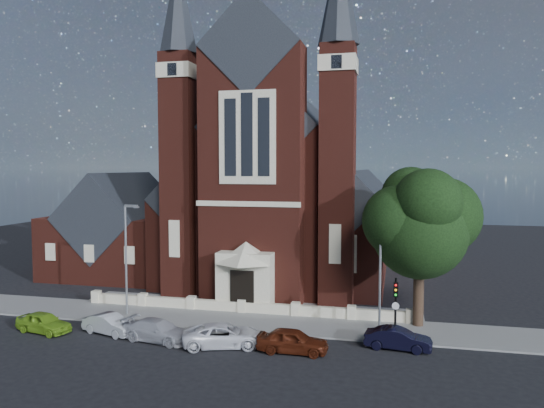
# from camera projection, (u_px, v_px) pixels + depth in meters

# --- Properties ---
(ground) EXTENTS (120.00, 120.00, 0.00)m
(ground) POSITION_uv_depth(u_px,v_px,m) (269.00, 288.00, 47.35)
(ground) COLOR black
(ground) RESTS_ON ground
(pavement_strip) EXTENTS (60.00, 5.00, 0.12)m
(pavement_strip) POSITION_uv_depth(u_px,v_px,m) (234.00, 321.00, 37.15)
(pavement_strip) COLOR gray
(pavement_strip) RESTS_ON ground
(forecourt_paving) EXTENTS (26.00, 3.00, 0.14)m
(forecourt_paving) POSITION_uv_depth(u_px,v_px,m) (250.00, 306.00, 41.03)
(forecourt_paving) COLOR gray
(forecourt_paving) RESTS_ON ground
(forecourt_wall) EXTENTS (24.00, 0.40, 0.90)m
(forecourt_wall) POSITION_uv_depth(u_px,v_px,m) (242.00, 313.00, 39.09)
(forecourt_wall) COLOR beige
(forecourt_wall) RESTS_ON ground
(church) EXTENTS (20.01, 34.90, 29.20)m
(church) POSITION_uv_depth(u_px,v_px,m) (287.00, 192.00, 54.50)
(church) COLOR #521E15
(church) RESTS_ON ground
(parish_hall) EXTENTS (12.00, 12.20, 10.24)m
(parish_hall) POSITION_uv_depth(u_px,v_px,m) (123.00, 234.00, 53.64)
(parish_hall) COLOR #521E15
(parish_hall) RESTS_ON ground
(street_tree) EXTENTS (6.40, 6.60, 10.70)m
(street_tree) POSITION_uv_depth(u_px,v_px,m) (422.00, 225.00, 34.96)
(street_tree) COLOR black
(street_tree) RESTS_ON ground
(street_lamp_left) EXTENTS (1.16, 0.22, 8.09)m
(street_lamp_left) POSITION_uv_depth(u_px,v_px,m) (127.00, 253.00, 38.16)
(street_lamp_left) COLOR gray
(street_lamp_left) RESTS_ON ground
(street_lamp_right) EXTENTS (1.16, 0.22, 8.09)m
(street_lamp_right) POSITION_uv_depth(u_px,v_px,m) (382.00, 263.00, 34.04)
(street_lamp_right) COLOR gray
(street_lamp_right) RESTS_ON ground
(traffic_signal) EXTENTS (0.28, 0.42, 4.00)m
(traffic_signal) POSITION_uv_depth(u_px,v_px,m) (396.00, 301.00, 32.44)
(traffic_signal) COLOR black
(traffic_signal) RESTS_ON ground
(car_lime_van) EXTENTS (4.16, 2.38, 1.33)m
(car_lime_van) POSITION_uv_depth(u_px,v_px,m) (44.00, 322.00, 34.49)
(car_lime_van) COLOR #78AE22
(car_lime_van) RESTS_ON ground
(car_silver_a) EXTENTS (4.11, 2.38, 1.28)m
(car_silver_a) POSITION_uv_depth(u_px,v_px,m) (110.00, 324.00, 34.17)
(car_silver_a) COLOR #A5A9AD
(car_silver_a) RESTS_ON ground
(car_silver_b) EXTENTS (4.85, 2.70, 1.33)m
(car_silver_b) POSITION_uv_depth(u_px,v_px,m) (158.00, 331.00, 32.76)
(car_silver_b) COLOR #B5B6BD
(car_silver_b) RESTS_ON ground
(car_white_suv) EXTENTS (5.40, 3.67, 1.37)m
(car_white_suv) POSITION_uv_depth(u_px,v_px,m) (224.00, 335.00, 31.75)
(car_white_suv) COLOR white
(car_white_suv) RESTS_ON ground
(car_dark_red) EXTENTS (4.18, 1.71, 1.42)m
(car_dark_red) POSITION_uv_depth(u_px,v_px,m) (293.00, 341.00, 30.72)
(car_dark_red) COLOR #501C0D
(car_dark_red) RESTS_ON ground
(car_navy) EXTENTS (4.02, 1.77, 1.28)m
(car_navy) POSITION_uv_depth(u_px,v_px,m) (398.00, 339.00, 31.26)
(car_navy) COLOR black
(car_navy) RESTS_ON ground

